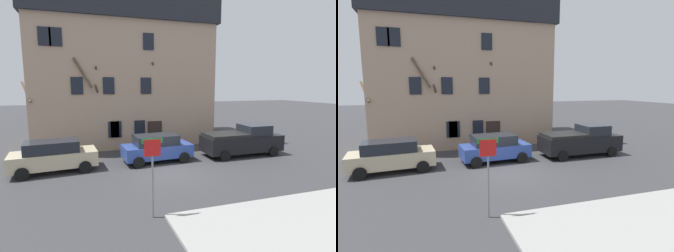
# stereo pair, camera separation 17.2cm
# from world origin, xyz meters

# --- Properties ---
(ground_plane) EXTENTS (120.00, 120.00, 0.00)m
(ground_plane) POSITION_xyz_m (0.00, 0.00, 0.00)
(ground_plane) COLOR #38383A
(building_main) EXTENTS (14.43, 9.39, 11.86)m
(building_main) POSITION_xyz_m (-1.14, 10.64, 6.01)
(building_main) COLOR tan
(building_main) RESTS_ON ground_plane
(tree_bare_near) EXTENTS (2.63, 2.60, 7.45)m
(tree_bare_near) POSITION_xyz_m (-7.33, 7.20, 3.66)
(tree_bare_near) COLOR brown
(tree_bare_near) RESTS_ON ground_plane
(tree_bare_mid) EXTENTS (2.12, 2.19, 7.03)m
(tree_bare_mid) POSITION_xyz_m (-4.45, 7.15, 3.69)
(tree_bare_mid) COLOR brown
(tree_bare_mid) RESTS_ON ground_plane
(tree_bare_far) EXTENTS (2.63, 2.61, 6.73)m
(tree_bare_far) POSITION_xyz_m (-4.33, 6.70, 3.23)
(tree_bare_far) COLOR brown
(tree_bare_far) RESTS_ON ground_plane
(tree_bare_end) EXTENTS (2.42, 2.41, 7.38)m
(tree_bare_end) POSITION_xyz_m (0.15, 7.33, 3.64)
(tree_bare_end) COLOR #4C3D2D
(tree_bare_end) RESTS_ON ground_plane
(car_beige_wagon) EXTENTS (4.72, 2.44, 1.77)m
(car_beige_wagon) POSITION_xyz_m (-6.20, 2.26, 0.92)
(car_beige_wagon) COLOR #C6B793
(car_beige_wagon) RESTS_ON ground_plane
(car_blue_wagon) EXTENTS (4.45, 2.34, 1.73)m
(car_blue_wagon) POSITION_xyz_m (-0.16, 2.45, 0.90)
(car_blue_wagon) COLOR #2D4799
(car_blue_wagon) RESTS_ON ground_plane
(pickup_truck_black) EXTENTS (5.55, 2.34, 2.10)m
(pickup_truck_black) POSITION_xyz_m (5.96, 2.22, 1.02)
(pickup_truck_black) COLOR black
(pickup_truck_black) RESTS_ON ground_plane
(street_sign_pole) EXTENTS (0.76, 0.07, 2.97)m
(street_sign_pole) POSITION_xyz_m (-2.23, -4.54, 2.07)
(street_sign_pole) COLOR slate
(street_sign_pole) RESTS_ON ground_plane
(bicycle_leaning) EXTENTS (1.69, 0.54, 1.03)m
(bicycle_leaning) POSITION_xyz_m (-5.59, 5.45, 0.37)
(bicycle_leaning) COLOR black
(bicycle_leaning) RESTS_ON ground_plane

